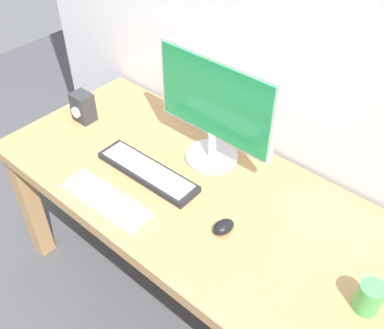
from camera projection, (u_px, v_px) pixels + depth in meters
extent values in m
plane|color=#4C4C51|center=(196.00, 295.00, 2.22)|extent=(6.00, 6.00, 0.00)
cube|color=tan|center=(197.00, 195.00, 1.76)|extent=(1.73, 0.77, 0.05)
cube|color=tan|center=(31.00, 206.00, 2.21)|extent=(0.08, 0.08, 0.68)
cube|color=tan|center=(127.00, 144.00, 2.58)|extent=(0.08, 0.08, 0.68)
cylinder|color=silver|center=(212.00, 156.00, 1.88)|extent=(0.22, 0.22, 0.02)
cylinder|color=silver|center=(212.00, 145.00, 1.84)|extent=(0.04, 0.04, 0.11)
cube|color=silver|center=(216.00, 99.00, 1.70)|extent=(0.54, 0.02, 0.35)
cube|color=#1E8C4C|center=(213.00, 101.00, 1.70)|extent=(0.52, 0.01, 0.32)
cube|color=#232328|center=(148.00, 172.00, 1.80)|extent=(0.46, 0.13, 0.03)
cube|color=silver|center=(147.00, 169.00, 1.79)|extent=(0.43, 0.11, 0.00)
cube|color=silver|center=(106.00, 200.00, 1.69)|extent=(0.39, 0.13, 0.02)
cube|color=silver|center=(105.00, 197.00, 1.68)|extent=(0.36, 0.11, 0.00)
ellipsoid|color=black|center=(224.00, 227.00, 1.57)|extent=(0.07, 0.09, 0.04)
cube|color=#333338|center=(83.00, 107.00, 2.05)|extent=(0.09, 0.08, 0.14)
cylinder|color=silver|center=(76.00, 113.00, 2.03)|extent=(0.05, 0.01, 0.05)
cylinder|color=#4CB259|center=(369.00, 297.00, 1.32)|extent=(0.08, 0.08, 0.11)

